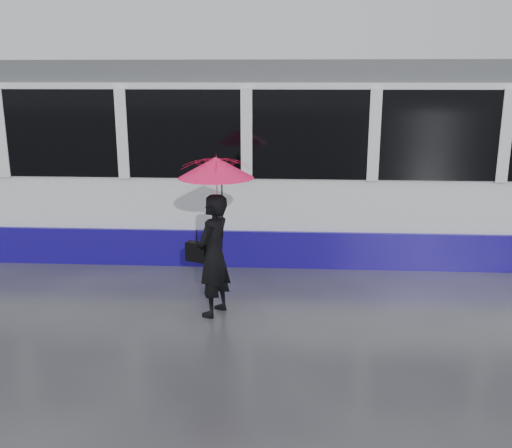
{
  "coord_description": "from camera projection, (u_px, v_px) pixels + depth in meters",
  "views": [
    {
      "loc": [
        0.25,
        -7.77,
        3.1
      ],
      "look_at": [
        -0.23,
        -0.1,
        1.1
      ],
      "focal_mm": 40.0,
      "sensor_mm": 36.0,
      "label": 1
    }
  ],
  "objects": [
    {
      "name": "rails",
      "position": [
        277.0,
        245.0,
        10.72
      ],
      "size": [
        34.0,
        1.51,
        0.02
      ],
      "color": "#3F3D38",
      "rests_on": "ground"
    },
    {
      "name": "handbag",
      "position": [
        197.0,
        252.0,
        7.49
      ],
      "size": [
        0.32,
        0.23,
        0.43
      ],
      "rotation": [
        0.0,
        0.0,
        -0.4
      ],
      "color": "black",
      "rests_on": "ground"
    },
    {
      "name": "ground",
      "position": [
        272.0,
        295.0,
        8.3
      ],
      "size": [
        90.0,
        90.0,
        0.0
      ],
      "primitive_type": "plane",
      "color": "#2D2D32",
      "rests_on": "ground"
    },
    {
      "name": "woman",
      "position": [
        214.0,
        255.0,
        7.47
      ],
      "size": [
        0.6,
        0.7,
        1.64
      ],
      "primitive_type": "imported",
      "rotation": [
        0.0,
        0.0,
        -1.98
      ],
      "color": "black",
      "rests_on": "ground"
    },
    {
      "name": "umbrella",
      "position": [
        216.0,
        182.0,
        7.22
      ],
      "size": [
        1.27,
        1.27,
        1.11
      ],
      "rotation": [
        0.0,
        0.0,
        -0.4
      ],
      "color": "#FF157B",
      "rests_on": "ground"
    },
    {
      "name": "tram",
      "position": [
        170.0,
        158.0,
        10.42
      ],
      "size": [
        26.0,
        2.56,
        3.35
      ],
      "color": "white",
      "rests_on": "ground"
    }
  ]
}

